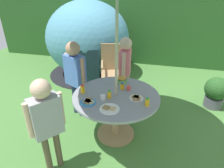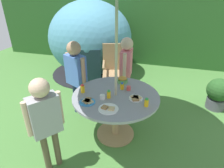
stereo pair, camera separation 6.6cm
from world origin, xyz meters
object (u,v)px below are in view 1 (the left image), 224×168
at_px(dome_tent, 88,39).
at_px(plate_near_right, 88,102).
at_px(child_in_grey_shirt, 46,116).
at_px(plate_center_back, 136,98).
at_px(cup_far, 103,97).
at_px(juice_bottle_far_right, 83,89).
at_px(wooden_chair, 112,67).
at_px(snack_bowl, 122,80).
at_px(garden_table, 116,104).
at_px(juice_bottle_far_left, 122,86).
at_px(potted_plant, 216,92).
at_px(child_in_blue_shirt, 75,71).
at_px(cup_near, 129,88).
at_px(juice_bottle_mid_left, 109,94).
at_px(juice_bottle_near_left, 147,102).
at_px(plate_center_front, 109,109).
at_px(child_in_pink_shirt, 125,63).

distance_m(dome_tent, plate_near_right, 2.61).
bearing_deg(child_in_grey_shirt, plate_center_back, -12.20).
height_order(child_in_grey_shirt, cup_far, child_in_grey_shirt).
bearing_deg(dome_tent, juice_bottle_far_right, -88.06).
distance_m(plate_center_back, cup_far, 0.44).
height_order(plate_near_right, juice_bottle_far_right, juice_bottle_far_right).
xyz_separation_m(wooden_chair, child_in_grey_shirt, (-0.23, -2.05, 0.21)).
height_order(snack_bowl, plate_near_right, snack_bowl).
height_order(garden_table, child_in_grey_shirt, child_in_grey_shirt).
bearing_deg(wooden_chair, plate_near_right, -103.72).
bearing_deg(garden_table, wooden_chair, 106.09).
bearing_deg(snack_bowl, plate_center_back, -57.61).
xyz_separation_m(wooden_chair, dome_tent, (-0.83, 0.89, 0.32)).
relative_size(snack_bowl, juice_bottle_far_left, 1.58).
height_order(potted_plant, child_in_blue_shirt, child_in_blue_shirt).
bearing_deg(potted_plant, cup_near, -145.51).
height_order(wooden_chair, cup_near, wooden_chair).
bearing_deg(wooden_chair, dome_tent, 116.94).
relative_size(garden_table, cup_far, 17.02).
bearing_deg(juice_bottle_mid_left, child_in_grey_shirt, -128.28).
distance_m(potted_plant, cup_far, 2.24).
relative_size(garden_table, plate_center_back, 6.32).
xyz_separation_m(dome_tent, cup_near, (1.34, -1.98, -0.16)).
height_order(juice_bottle_near_left, juice_bottle_mid_left, juice_bottle_mid_left).
xyz_separation_m(juice_bottle_near_left, juice_bottle_mid_left, (-0.51, 0.07, 0.00)).
bearing_deg(cup_near, juice_bottle_far_right, -158.71).
relative_size(dome_tent, plate_center_front, 10.21).
height_order(garden_table, juice_bottle_mid_left, juice_bottle_mid_left).
distance_m(plate_center_back, cup_near, 0.26).
relative_size(garden_table, plate_near_right, 5.90).
bearing_deg(child_in_grey_shirt, cup_near, 0.03).
relative_size(child_in_blue_shirt, cup_far, 18.43).
bearing_deg(plate_near_right, cup_near, 46.02).
distance_m(potted_plant, plate_near_right, 2.44).
bearing_deg(dome_tent, plate_near_right, -86.23).
xyz_separation_m(wooden_chair, snack_bowl, (0.37, -0.86, 0.17)).
bearing_deg(child_in_blue_shirt, cup_far, -14.16).
distance_m(plate_center_back, juice_bottle_mid_left, 0.36).
bearing_deg(juice_bottle_mid_left, plate_center_front, -74.90).
bearing_deg(child_in_blue_shirt, plate_center_front, -17.94).
distance_m(plate_near_right, cup_far, 0.21).
relative_size(dome_tent, juice_bottle_far_left, 24.35).
height_order(garden_table, potted_plant, garden_table).
height_order(dome_tent, child_in_blue_shirt, dome_tent).
relative_size(child_in_pink_shirt, child_in_blue_shirt, 0.98).
bearing_deg(child_in_blue_shirt, juice_bottle_far_right, -29.25).
distance_m(dome_tent, cup_near, 2.40).
distance_m(child_in_blue_shirt, child_in_grey_shirt, 1.15).
bearing_deg(snack_bowl, cup_far, -104.18).
height_order(plate_center_front, cup_near, cup_near).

